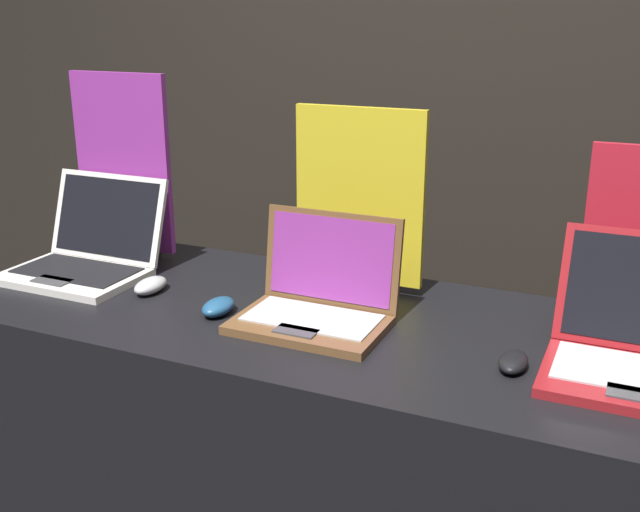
# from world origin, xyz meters

# --- Properties ---
(wall_back) EXTENTS (8.00, 0.05, 2.80)m
(wall_back) POSITION_xyz_m (0.00, 1.56, 1.40)
(wall_back) COLOR black
(wall_back) RESTS_ON ground_plane
(display_counter) EXTENTS (1.87, 0.71, 0.99)m
(display_counter) POSITION_xyz_m (0.00, 0.35, 0.50)
(display_counter) COLOR black
(display_counter) RESTS_ON ground_plane
(laptop_front) EXTENTS (0.37, 0.34, 0.26)m
(laptop_front) POSITION_xyz_m (-0.72, 0.37, 1.05)
(laptop_front) COLOR silver
(laptop_front) RESTS_ON display_counter
(mouse_front) EXTENTS (0.06, 0.11, 0.04)m
(mouse_front) POSITION_xyz_m (-0.47, 0.32, 1.01)
(mouse_front) COLOR #B2B2B7
(mouse_front) RESTS_ON display_counter
(promo_stand_front) EXTENTS (0.32, 0.07, 0.53)m
(promo_stand_front) POSITION_xyz_m (-0.72, 0.56, 1.25)
(promo_stand_front) COLOR black
(promo_stand_front) RESTS_ON display_counter
(laptop_middle) EXTENTS (0.34, 0.27, 0.24)m
(laptop_middle) POSITION_xyz_m (0.01, 0.32, 1.05)
(laptop_middle) COLOR brown
(laptop_middle) RESTS_ON display_counter
(mouse_middle) EXTENTS (0.06, 0.11, 0.04)m
(mouse_middle) POSITION_xyz_m (-0.23, 0.26, 1.01)
(mouse_middle) COLOR navy
(mouse_middle) RESTS_ON display_counter
(promo_stand_middle) EXTENTS (0.34, 0.07, 0.47)m
(promo_stand_middle) POSITION_xyz_m (0.01, 0.57, 1.22)
(promo_stand_middle) COLOR black
(promo_stand_middle) RESTS_ON display_counter
(mouse_back) EXTENTS (0.06, 0.10, 0.03)m
(mouse_back) POSITION_xyz_m (0.47, 0.26, 1.01)
(mouse_back) COLOR black
(mouse_back) RESTS_ON display_counter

